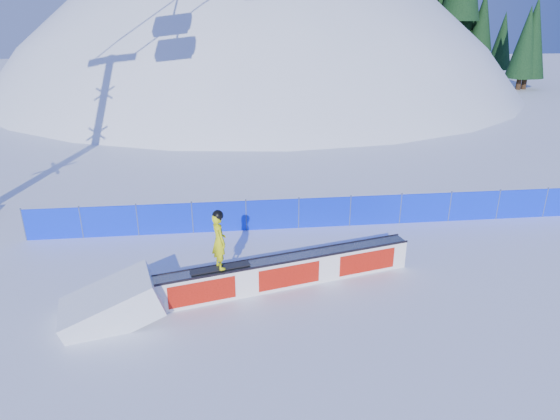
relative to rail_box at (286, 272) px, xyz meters
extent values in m
plane|color=white|center=(2.00, -0.27, -0.48)|extent=(160.00, 160.00, 0.00)
sphere|color=white|center=(2.00, 41.73, -18.48)|extent=(64.00, 64.00, 64.00)
cylinder|color=black|center=(20.63, 38.69, 7.96)|extent=(0.50, 0.50, 1.40)
cylinder|color=black|center=(22.89, 45.16, 6.12)|extent=(0.50, 0.50, 1.40)
cylinder|color=black|center=(24.06, 40.95, 5.29)|extent=(0.50, 0.50, 1.40)
cylinder|color=black|center=(27.39, 43.86, 1.49)|extent=(0.50, 0.50, 1.40)
cone|color=black|center=(27.39, 43.86, 6.90)|extent=(4.24, 4.24, 9.63)
cylinder|color=black|center=(27.79, 37.52, 0.59)|extent=(0.50, 0.50, 1.40)
cone|color=black|center=(27.79, 37.52, 4.45)|extent=(2.86, 2.86, 6.50)
cylinder|color=black|center=(28.32, 43.96, 0.19)|extent=(0.50, 0.50, 1.40)
cone|color=black|center=(28.32, 43.96, 5.66)|extent=(4.29, 4.29, 9.74)
cylinder|color=black|center=(32.03, 45.34, 0.12)|extent=(0.50, 0.50, 1.40)
cone|color=black|center=(32.03, 45.34, 4.92)|extent=(3.70, 3.70, 8.40)
cube|color=#0828F7|center=(2.00, 4.23, 0.12)|extent=(22.00, 0.03, 1.20)
cylinder|color=#3F4F73|center=(-9.00, 4.23, 0.17)|extent=(0.05, 0.05, 1.30)
cylinder|color=#3F4F73|center=(-7.00, 4.23, 0.17)|extent=(0.05, 0.05, 1.30)
cylinder|color=#3F4F73|center=(-5.00, 4.23, 0.17)|extent=(0.05, 0.05, 1.30)
cylinder|color=#3F4F73|center=(-3.00, 4.23, 0.17)|extent=(0.05, 0.05, 1.30)
cylinder|color=#3F4F73|center=(-1.00, 4.23, 0.17)|extent=(0.05, 0.05, 1.30)
cylinder|color=#3F4F73|center=(1.00, 4.23, 0.17)|extent=(0.05, 0.05, 1.30)
cylinder|color=#3F4F73|center=(3.00, 4.23, 0.17)|extent=(0.05, 0.05, 1.30)
cylinder|color=#3F4F73|center=(5.00, 4.23, 0.17)|extent=(0.05, 0.05, 1.30)
cylinder|color=#3F4F73|center=(7.00, 4.23, 0.17)|extent=(0.05, 0.05, 1.30)
cylinder|color=#3F4F73|center=(9.00, 4.23, 0.17)|extent=(0.05, 0.05, 1.30)
cylinder|color=#3F4F73|center=(11.00, 4.23, 0.17)|extent=(0.05, 0.05, 1.30)
cube|color=white|center=(0.00, 0.00, -0.02)|extent=(7.95, 2.42, 0.91)
cube|color=gray|center=(0.00, 0.00, 0.45)|extent=(7.88, 2.43, 0.04)
cube|color=black|center=(0.06, -0.26, 0.46)|extent=(7.84, 1.96, 0.06)
cube|color=black|center=(-0.06, 0.26, 0.46)|extent=(7.84, 1.96, 0.06)
cube|color=red|center=(0.06, -0.25, -0.02)|extent=(7.44, 1.86, 0.68)
cube|color=red|center=(-0.06, 0.25, -0.02)|extent=(7.44, 1.86, 0.68)
cube|color=black|center=(-1.95, -0.48, 0.51)|extent=(1.73, 0.71, 0.03)
imported|color=#D4DD10|center=(-1.95, -0.48, 1.35)|extent=(0.59, 0.71, 1.65)
sphere|color=black|center=(-1.95, -0.48, 2.12)|extent=(0.31, 0.31, 0.31)
camera|label=1|loc=(-1.67, -13.11, 7.33)|focal=32.00mm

